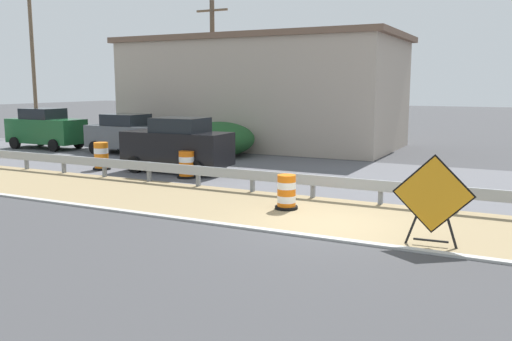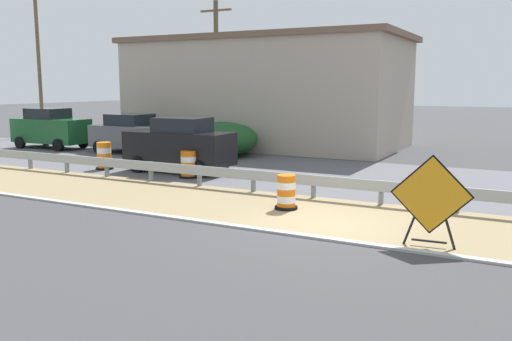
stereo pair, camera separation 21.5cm
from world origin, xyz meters
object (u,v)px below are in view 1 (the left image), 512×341
at_px(car_lead_far_lane, 177,145).
at_px(warning_sign_diamond, 433,197).
at_px(traffic_barrel_close, 187,166).
at_px(utility_pole_near, 213,73).
at_px(utility_pole_mid, 33,62).
at_px(traffic_barrel_nearest, 286,194).
at_px(traffic_barrel_mid, 101,157).
at_px(car_distant_c, 129,134).
at_px(car_trailing_near_lane, 46,129).

bearing_deg(car_lead_far_lane, warning_sign_diamond, 149.79).
bearing_deg(traffic_barrel_close, utility_pole_near, 24.89).
bearing_deg(car_lead_far_lane, utility_pole_mid, -26.97).
bearing_deg(warning_sign_diamond, traffic_barrel_nearest, -118.36).
height_order(car_lead_far_lane, utility_pole_mid, utility_pole_mid).
bearing_deg(utility_pole_near, warning_sign_diamond, -134.16).
height_order(traffic_barrel_nearest, traffic_barrel_mid, traffic_barrel_mid).
bearing_deg(warning_sign_diamond, car_distant_c, -125.18).
height_order(traffic_barrel_close, car_distant_c, car_distant_c).
bearing_deg(car_trailing_near_lane, utility_pole_mid, 141.59).
bearing_deg(traffic_barrel_nearest, car_distant_c, 57.35).
bearing_deg(car_lead_far_lane, traffic_barrel_close, 136.53).
bearing_deg(utility_pole_mid, traffic_barrel_close, -116.56).
height_order(traffic_barrel_nearest, car_trailing_near_lane, car_trailing_near_lane).
relative_size(traffic_barrel_close, car_lead_far_lane, 0.23).
bearing_deg(utility_pole_near, traffic_barrel_mid, 176.57).
xyz_separation_m(utility_pole_near, utility_pole_mid, (0.99, 14.29, 0.92)).
height_order(warning_sign_diamond, utility_pole_mid, utility_pole_mid).
distance_m(traffic_barrel_nearest, utility_pole_mid, 26.62).
relative_size(car_trailing_near_lane, car_lead_far_lane, 1.01).
distance_m(car_lead_far_lane, car_distant_c, 6.68).
bearing_deg(traffic_barrel_close, traffic_barrel_nearest, -119.27).
distance_m(warning_sign_diamond, utility_pole_mid, 31.01).
bearing_deg(traffic_barrel_nearest, car_trailing_near_lane, 66.99).
height_order(traffic_barrel_nearest, traffic_barrel_close, traffic_barrel_close).
height_order(warning_sign_diamond, utility_pole_near, utility_pole_near).
distance_m(warning_sign_diamond, utility_pole_near, 18.64).
bearing_deg(utility_pole_mid, traffic_barrel_nearest, -117.19).
relative_size(traffic_barrel_close, utility_pole_near, 0.13).
xyz_separation_m(warning_sign_diamond, traffic_barrel_mid, (4.89, 13.68, -0.56)).
bearing_deg(traffic_barrel_close, traffic_barrel_mid, 88.89).
height_order(traffic_barrel_mid, car_distant_c, car_distant_c).
xyz_separation_m(warning_sign_diamond, traffic_barrel_nearest, (1.82, 4.15, -0.63)).
xyz_separation_m(traffic_barrel_nearest, car_lead_far_lane, (3.94, 6.40, 0.64)).
bearing_deg(traffic_barrel_mid, warning_sign_diamond, -109.67).
relative_size(warning_sign_diamond, utility_pole_near, 0.26).
bearing_deg(utility_pole_near, traffic_barrel_close, -155.11).
distance_m(warning_sign_diamond, car_distant_c, 18.69).
bearing_deg(traffic_barrel_close, utility_pole_mid, 63.44).
bearing_deg(warning_sign_diamond, car_trailing_near_lane, -117.84).
distance_m(traffic_barrel_mid, utility_pole_near, 8.68).
distance_m(car_trailing_near_lane, car_lead_far_lane, 11.55).
bearing_deg(traffic_barrel_close, car_lead_far_lane, 48.10).
bearing_deg(car_distant_c, traffic_barrel_mid, -61.14).
bearing_deg(car_trailing_near_lane, traffic_barrel_mid, -29.38).
xyz_separation_m(car_trailing_near_lane, car_distant_c, (0.26, -5.46, -0.09)).
xyz_separation_m(warning_sign_diamond, car_lead_far_lane, (5.76, 10.55, 0.01)).
height_order(car_trailing_near_lane, car_lead_far_lane, car_trailing_near_lane).
bearing_deg(traffic_barrel_mid, traffic_barrel_close, -91.11).
bearing_deg(car_distant_c, car_lead_far_lane, -32.77).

